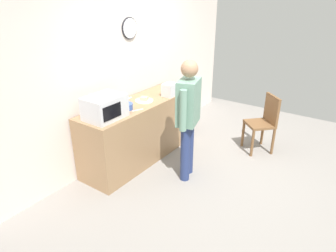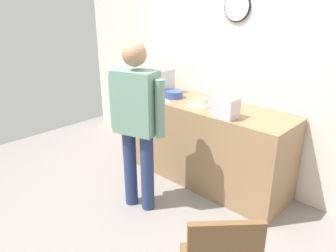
# 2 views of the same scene
# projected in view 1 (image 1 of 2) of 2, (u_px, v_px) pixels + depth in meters

# --- Properties ---
(ground_plane) EXTENTS (6.00, 6.00, 0.00)m
(ground_plane) POSITION_uv_depth(u_px,v_px,m) (219.00, 171.00, 4.45)
(ground_plane) COLOR gray
(back_wall) EXTENTS (5.40, 0.13, 2.60)m
(back_wall) POSITION_uv_depth(u_px,v_px,m) (133.00, 70.00, 4.76)
(back_wall) COLOR silver
(back_wall) RESTS_ON ground_plane
(kitchen_counter) EXTENTS (2.13, 0.62, 0.93)m
(kitchen_counter) POSITION_uv_depth(u_px,v_px,m) (142.00, 130.00, 4.68)
(kitchen_counter) COLOR #93704C
(kitchen_counter) RESTS_ON ground_plane
(microwave) EXTENTS (0.50, 0.39, 0.30)m
(microwave) POSITION_uv_depth(u_px,v_px,m) (105.00, 107.00, 3.83)
(microwave) COLOR silver
(microwave) RESTS_ON kitchen_counter
(sandwich_plate) EXTENTS (0.27, 0.27, 0.07)m
(sandwich_plate) POSITION_uv_depth(u_px,v_px,m) (144.00, 100.00, 4.50)
(sandwich_plate) COLOR white
(sandwich_plate) RESTS_ON kitchen_counter
(salad_bowl) EXTENTS (0.22, 0.22, 0.08)m
(salad_bowl) POSITION_uv_depth(u_px,v_px,m) (125.00, 106.00, 4.18)
(salad_bowl) COLOR #33519E
(salad_bowl) RESTS_ON kitchen_counter
(toaster) EXTENTS (0.22, 0.18, 0.20)m
(toaster) POSITION_uv_depth(u_px,v_px,m) (170.00, 90.00, 4.69)
(toaster) COLOR silver
(toaster) RESTS_ON kitchen_counter
(fork_utensil) EXTENTS (0.17, 0.05, 0.01)m
(fork_utensil) POSITION_uv_depth(u_px,v_px,m) (129.00, 99.00, 4.60)
(fork_utensil) COLOR silver
(fork_utensil) RESTS_ON kitchen_counter
(spoon_utensil) EXTENTS (0.16, 0.09, 0.01)m
(spoon_utensil) POSITION_uv_depth(u_px,v_px,m) (138.00, 110.00, 4.15)
(spoon_utensil) COLOR silver
(spoon_utensil) RESTS_ON kitchen_counter
(person_standing) EXTENTS (0.57, 0.34, 1.67)m
(person_standing) POSITION_uv_depth(u_px,v_px,m) (188.00, 113.00, 3.96)
(person_standing) COLOR navy
(person_standing) RESTS_ON ground_plane
(wooden_chair) EXTENTS (0.57, 0.57, 0.94)m
(wooden_chair) POSITION_uv_depth(u_px,v_px,m) (264.00, 121.00, 4.86)
(wooden_chair) COLOR brown
(wooden_chair) RESTS_ON ground_plane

